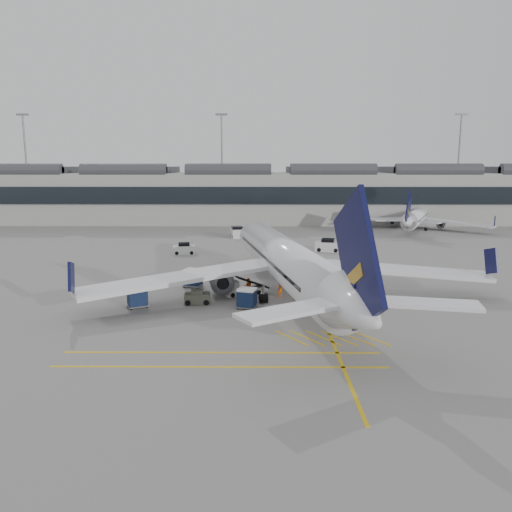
{
  "coord_description": "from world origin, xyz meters",
  "views": [
    {
      "loc": [
        4.59,
        -42.88,
        12.9
      ],
      "look_at": [
        4.24,
        5.48,
        4.0
      ],
      "focal_mm": 35.0,
      "sensor_mm": 36.0,
      "label": 1
    }
  ],
  "objects_px": {
    "airliner_main": "(287,262)",
    "baggage_cart_a": "(247,297)",
    "ramp_agent_a": "(280,289)",
    "belt_loader": "(242,289)",
    "ramp_agent_b": "(248,286)",
    "pushback_tug": "(197,297)"
  },
  "relations": [
    {
      "from": "belt_loader",
      "to": "pushback_tug",
      "type": "height_order",
      "value": "belt_loader"
    },
    {
      "from": "airliner_main",
      "to": "belt_loader",
      "type": "height_order",
      "value": "airliner_main"
    },
    {
      "from": "airliner_main",
      "to": "pushback_tug",
      "type": "height_order",
      "value": "airliner_main"
    },
    {
      "from": "baggage_cart_a",
      "to": "ramp_agent_a",
      "type": "relative_size",
      "value": 1.16
    },
    {
      "from": "ramp_agent_b",
      "to": "belt_loader",
      "type": "bearing_deg",
      "value": -15.39
    },
    {
      "from": "airliner_main",
      "to": "ramp_agent_a",
      "type": "height_order",
      "value": "airliner_main"
    },
    {
      "from": "ramp_agent_a",
      "to": "pushback_tug",
      "type": "bearing_deg",
      "value": 144.5
    },
    {
      "from": "belt_loader",
      "to": "ramp_agent_a",
      "type": "relative_size",
      "value": 2.7
    },
    {
      "from": "airliner_main",
      "to": "ramp_agent_a",
      "type": "relative_size",
      "value": 24.89
    },
    {
      "from": "airliner_main",
      "to": "baggage_cart_a",
      "type": "relative_size",
      "value": 21.48
    },
    {
      "from": "baggage_cart_a",
      "to": "belt_loader",
      "type": "bearing_deg",
      "value": 116.53
    },
    {
      "from": "belt_loader",
      "to": "baggage_cart_a",
      "type": "bearing_deg",
      "value": -106.68
    },
    {
      "from": "belt_loader",
      "to": "ramp_agent_a",
      "type": "xyz_separation_m",
      "value": [
        3.81,
        -1.07,
        0.32
      ]
    },
    {
      "from": "ramp_agent_a",
      "to": "ramp_agent_b",
      "type": "distance_m",
      "value": 3.36
    },
    {
      "from": "airliner_main",
      "to": "belt_loader",
      "type": "relative_size",
      "value": 9.21
    },
    {
      "from": "pushback_tug",
      "to": "airliner_main",
      "type": "bearing_deg",
      "value": 13.41
    },
    {
      "from": "belt_loader",
      "to": "baggage_cart_a",
      "type": "height_order",
      "value": "belt_loader"
    },
    {
      "from": "airliner_main",
      "to": "baggage_cart_a",
      "type": "bearing_deg",
      "value": -145.91
    },
    {
      "from": "ramp_agent_a",
      "to": "ramp_agent_b",
      "type": "relative_size",
      "value": 1.04
    },
    {
      "from": "belt_loader",
      "to": "baggage_cart_a",
      "type": "xyz_separation_m",
      "value": [
        0.58,
        -4.52,
        0.39
      ]
    },
    {
      "from": "ramp_agent_b",
      "to": "pushback_tug",
      "type": "distance_m",
      "value": 5.75
    },
    {
      "from": "ramp_agent_a",
      "to": "ramp_agent_b",
      "type": "height_order",
      "value": "ramp_agent_a"
    }
  ]
}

